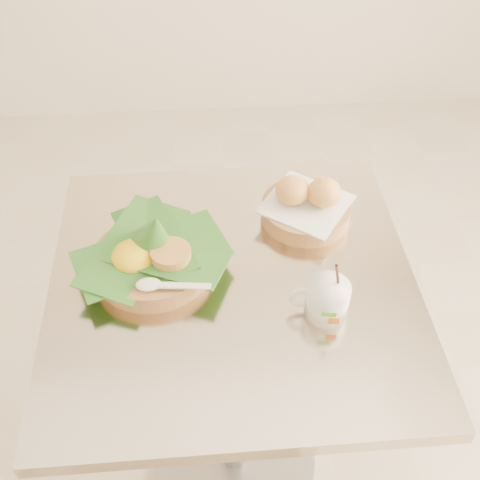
{
  "coord_description": "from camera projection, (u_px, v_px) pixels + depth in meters",
  "views": [
    {
      "loc": [
        0.14,
        -0.8,
        1.61
      ],
      "look_at": [
        0.2,
        0.01,
        0.82
      ],
      "focal_mm": 45.0,
      "sensor_mm": 36.0,
      "label": 1
    }
  ],
  "objects": [
    {
      "name": "bread_basket",
      "position": [
        306.0,
        205.0,
        1.26
      ],
      "size": [
        0.22,
        0.22,
        0.1
      ],
      "rotation": [
        0.0,
        0.0,
        0.17
      ],
      "color": "#A17345",
      "rests_on": "cafe_table"
    },
    {
      "name": "cafe_table",
      "position": [
        234.0,
        348.0,
        1.31
      ],
      "size": [
        0.71,
        0.71,
        0.75
      ],
      "rotation": [
        0.0,
        0.0,
        0.01
      ],
      "color": "gray",
      "rests_on": "floor"
    },
    {
      "name": "floor",
      "position": [
        171.0,
        455.0,
        1.68
      ],
      "size": [
        3.6,
        3.6,
        0.0
      ],
      "primitive_type": "plane",
      "color": "beige",
      "rests_on": "ground"
    },
    {
      "name": "coffee_mug",
      "position": [
        326.0,
        299.0,
        1.07
      ],
      "size": [
        0.11,
        0.08,
        0.14
      ],
      "rotation": [
        0.0,
        0.0,
        -0.13
      ],
      "color": "white",
      "rests_on": "cafe_table"
    },
    {
      "name": "rice_basket",
      "position": [
        152.0,
        254.0,
        1.15
      ],
      "size": [
        0.29,
        0.29,
        0.15
      ],
      "rotation": [
        0.0,
        0.0,
        0.2
      ],
      "color": "#A17345",
      "rests_on": "cafe_table"
    }
  ]
}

